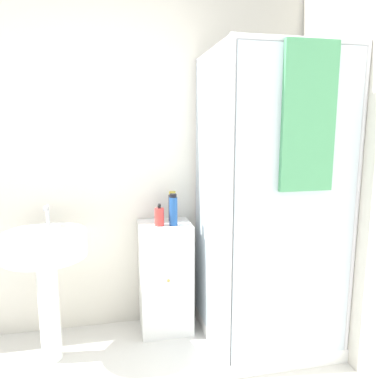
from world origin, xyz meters
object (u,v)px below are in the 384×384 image
object	(u,v)px
soap_dispenser	(159,217)
shampoo_bottle_blue	(173,210)
sink	(46,259)
shampoo_bottle_tall_black	(172,207)

from	to	relation	value
soap_dispenser	shampoo_bottle_blue	size ratio (longest dim) A/B	0.70
sink	shampoo_bottle_blue	distance (m)	0.85
soap_dispenser	shampoo_bottle_blue	xyz separation A→B (m)	(0.09, -0.01, 0.04)
sink	shampoo_bottle_tall_black	bearing A→B (deg)	17.57
soap_dispenser	shampoo_bottle_tall_black	size ratio (longest dim) A/B	0.72
soap_dispenser	shampoo_bottle_blue	bearing A→B (deg)	-8.40
soap_dispenser	shampoo_bottle_tall_black	world-z (taller)	shampoo_bottle_tall_black
soap_dispenser	shampoo_bottle_tall_black	bearing A→B (deg)	46.24
shampoo_bottle_tall_black	shampoo_bottle_blue	bearing A→B (deg)	-96.72
sink	shampoo_bottle_tall_black	world-z (taller)	shampoo_bottle_tall_black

